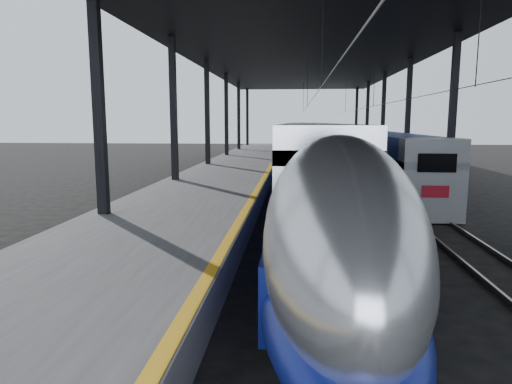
# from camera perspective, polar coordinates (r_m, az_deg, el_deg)

# --- Properties ---
(ground) EXTENTS (160.00, 160.00, 0.00)m
(ground) POSITION_cam_1_polar(r_m,az_deg,el_deg) (11.72, -1.10, -12.85)
(ground) COLOR black
(ground) RESTS_ON ground
(platform) EXTENTS (6.00, 80.00, 1.00)m
(platform) POSITION_cam_1_polar(r_m,az_deg,el_deg) (31.42, -3.61, 1.77)
(platform) COLOR #4C4C4F
(platform) RESTS_ON ground
(yellow_strip) EXTENTS (0.30, 80.00, 0.01)m
(yellow_strip) POSITION_cam_1_polar(r_m,az_deg,el_deg) (31.07, 1.50, 2.64)
(yellow_strip) COLOR gold
(yellow_strip) RESTS_ON platform
(rails) EXTENTS (6.52, 80.00, 0.16)m
(rails) POSITION_cam_1_polar(r_m,az_deg,el_deg) (31.30, 11.04, 0.82)
(rails) COLOR slate
(rails) RESTS_ON ground
(canopy) EXTENTS (18.00, 75.00, 9.47)m
(canopy) POSITION_cam_1_polar(r_m,az_deg,el_deg) (31.21, 6.57, 17.55)
(canopy) COLOR black
(canopy) RESTS_ON ground
(tgv_train) EXTENTS (2.95, 65.20, 4.23)m
(tgv_train) POSITION_cam_1_polar(r_m,az_deg,el_deg) (36.21, 6.31, 5.01)
(tgv_train) COLOR silver
(tgv_train) RESTS_ON ground
(second_train) EXTENTS (2.63, 56.05, 3.63)m
(second_train) POSITION_cam_1_polar(r_m,az_deg,el_deg) (47.12, 12.13, 5.55)
(second_train) COLOR navy
(second_train) RESTS_ON ground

